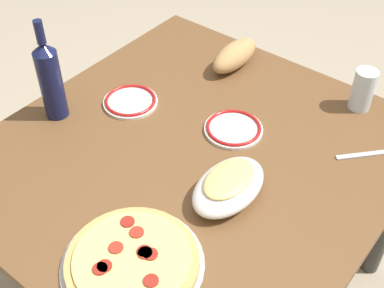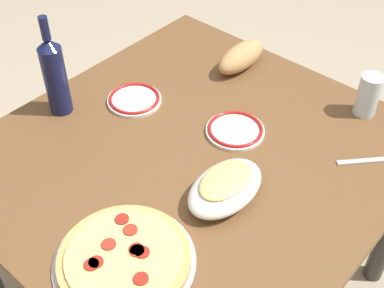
{
  "view_description": "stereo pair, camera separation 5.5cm",
  "coord_description": "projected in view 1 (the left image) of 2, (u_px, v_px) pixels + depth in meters",
  "views": [
    {
      "loc": [
        0.85,
        0.67,
        1.76
      ],
      "look_at": [
        0.0,
        0.0,
        0.76
      ],
      "focal_mm": 48.68,
      "sensor_mm": 36.0,
      "label": 1
    },
    {
      "loc": [
        0.81,
        0.71,
        1.76
      ],
      "look_at": [
        0.0,
        0.0,
        0.76
      ],
      "focal_mm": 48.68,
      "sensor_mm": 36.0,
      "label": 2
    }
  ],
  "objects": [
    {
      "name": "wine_bottle",
      "position": [
        50.0,
        79.0,
        1.52
      ],
      "size": [
        0.07,
        0.07,
        0.32
      ],
      "color": "#141942",
      "rests_on": "dining_table"
    },
    {
      "name": "fork_left",
      "position": [
        365.0,
        155.0,
        1.48
      ],
      "size": [
        0.14,
        0.13,
        0.0
      ],
      "primitive_type": "cube",
      "rotation": [
        0.0,
        0.0,
        5.54
      ],
      "color": "#B7B7BC",
      "rests_on": "dining_table"
    },
    {
      "name": "bread_loaf",
      "position": [
        235.0,
        56.0,
        1.78
      ],
      "size": [
        0.22,
        0.09,
        0.08
      ],
      "primitive_type": "ellipsoid",
      "color": "tan",
      "rests_on": "dining_table"
    },
    {
      "name": "side_plate_near",
      "position": [
        234.0,
        129.0,
        1.55
      ],
      "size": [
        0.18,
        0.18,
        0.02
      ],
      "color": "white",
      "rests_on": "dining_table"
    },
    {
      "name": "water_glass",
      "position": [
        363.0,
        90.0,
        1.59
      ],
      "size": [
        0.07,
        0.07,
        0.13
      ],
      "primitive_type": "cylinder",
      "color": "silver",
      "rests_on": "dining_table"
    },
    {
      "name": "pepperoni_pizza",
      "position": [
        132.0,
        261.0,
        1.2
      ],
      "size": [
        0.34,
        0.34,
        0.03
      ],
      "color": "#B7B7BC",
      "rests_on": "dining_table"
    },
    {
      "name": "baked_pasta_dish",
      "position": [
        229.0,
        185.0,
        1.34
      ],
      "size": [
        0.24,
        0.15,
        0.08
      ],
      "color": "white",
      "rests_on": "dining_table"
    },
    {
      "name": "dining_table",
      "position": [
        192.0,
        179.0,
        1.56
      ],
      "size": [
        1.16,
        1.08,
        0.73
      ],
      "color": "brown",
      "rests_on": "ground"
    },
    {
      "name": "side_plate_far",
      "position": [
        130.0,
        101.0,
        1.65
      ],
      "size": [
        0.17,
        0.17,
        0.02
      ],
      "color": "white",
      "rests_on": "dining_table"
    }
  ]
}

